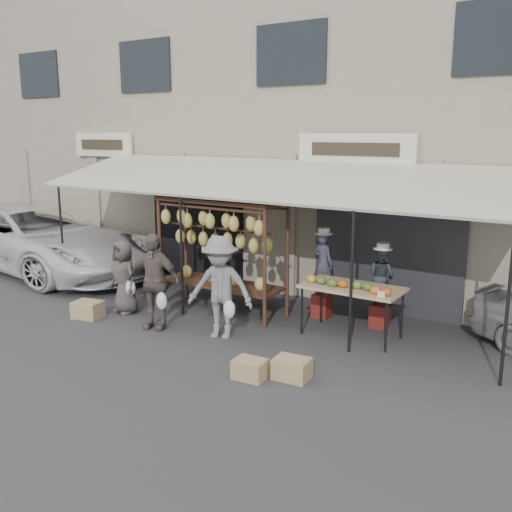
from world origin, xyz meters
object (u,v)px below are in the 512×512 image
at_px(produce_table, 351,288).
at_px(crate_near_b, 292,369).
at_px(customer_right, 220,287).
at_px(van, 29,222).
at_px(vendor_left, 323,263).
at_px(customer_left, 124,277).
at_px(banana_rack, 220,233).
at_px(vendor_right, 382,276).
at_px(crate_near_a, 250,369).
at_px(customer_mid, 154,281).
at_px(crate_far, 88,310).

bearing_deg(produce_table, crate_near_b, -89.74).
relative_size(customer_right, van, 0.31).
xyz_separation_m(produce_table, vendor_left, (-0.90, 0.71, 0.18)).
bearing_deg(customer_left, van, 175.51).
relative_size(banana_rack, crate_near_b, 5.16).
xyz_separation_m(vendor_right, crate_near_a, (-0.73, -3.13, -0.81)).
bearing_deg(crate_near_a, customer_left, 162.53).
xyz_separation_m(customer_mid, crate_near_b, (3.16, -0.54, -0.72)).
distance_m(vendor_left, customer_left, 3.85).
bearing_deg(customer_right, customer_mid, 173.83).
distance_m(banana_rack, van, 6.49).
relative_size(vendor_left, vendor_right, 1.14).
bearing_deg(banana_rack, customer_right, -52.97).
bearing_deg(crate_near_b, van, 165.89).
height_order(customer_left, crate_far, customer_left).
distance_m(produce_table, crate_far, 5.00).
xyz_separation_m(produce_table, customer_mid, (-3.15, -1.49, -0.01)).
xyz_separation_m(vendor_left, van, (-8.30, -0.42, 0.13)).
relative_size(vendor_right, customer_right, 0.60).
bearing_deg(crate_near_a, crate_far, 172.19).
xyz_separation_m(customer_mid, crate_near_a, (2.65, -0.86, -0.73)).
distance_m(vendor_right, customer_mid, 4.07).
bearing_deg(customer_left, crate_far, -109.20).
xyz_separation_m(crate_near_a, van, (-8.71, 2.64, 1.05)).
height_order(banana_rack, customer_left, banana_rack).
distance_m(customer_mid, crate_far, 1.66).
relative_size(vendor_left, customer_right, 0.68).
bearing_deg(crate_near_b, banana_rack, 144.49).
bearing_deg(crate_near_a, customer_right, 140.59).
distance_m(customer_right, van, 7.50).
height_order(crate_near_a, van, van).
height_order(vendor_left, customer_right, customer_right).
bearing_deg(crate_near_b, crate_near_a, -148.00).
distance_m(produce_table, customer_right, 2.23).
distance_m(customer_left, crate_near_b, 4.38).
bearing_deg(vendor_left, van, 19.77).
xyz_separation_m(customer_left, crate_far, (-0.37, -0.61, -0.56)).
bearing_deg(customer_left, vendor_right, 35.36).
bearing_deg(van, crate_near_a, -100.46).
bearing_deg(customer_right, produce_table, 15.28).
height_order(vendor_right, customer_left, vendor_right).
bearing_deg(van, crate_near_b, -97.73).
bearing_deg(crate_far, customer_mid, 11.21).
bearing_deg(vendor_right, customer_left, 43.45).
xyz_separation_m(customer_right, crate_far, (-2.75, -0.56, -0.73)).
relative_size(produce_table, van, 0.30).
bearing_deg(crate_near_a, produce_table, 77.93).
bearing_deg(vendor_left, crate_near_a, 114.39).
height_order(crate_near_a, crate_far, crate_far).
bearing_deg(customer_left, customer_mid, -4.57).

